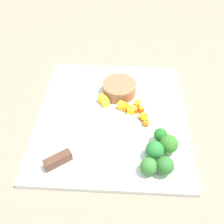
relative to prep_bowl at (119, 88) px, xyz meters
name	(u,v)px	position (x,y,z in m)	size (l,w,h in m)	color
ground_plane	(112,118)	(0.09, -0.02, -0.03)	(4.00, 4.00, 0.00)	gray
cutting_board	(112,116)	(0.09, -0.02, -0.02)	(0.43, 0.38, 0.01)	white
prep_bowl	(119,88)	(0.00, 0.00, 0.00)	(0.09, 0.09, 0.03)	#9A6345
chef_knife	(81,149)	(0.21, -0.08, -0.01)	(0.20, 0.25, 0.02)	silver
carrot_dice_0	(145,119)	(0.10, 0.07, -0.01)	(0.02, 0.02, 0.01)	orange
carrot_dice_1	(144,114)	(0.08, 0.07, -0.01)	(0.01, 0.01, 0.01)	orange
carrot_dice_2	(134,109)	(0.07, 0.04, -0.01)	(0.02, 0.02, 0.02)	orange
carrot_dice_3	(140,117)	(0.10, 0.06, -0.01)	(0.01, 0.01, 0.01)	orange
carrot_dice_4	(127,105)	(0.05, 0.02, -0.01)	(0.01, 0.01, 0.01)	orange
carrot_dice_5	(146,123)	(0.12, 0.07, -0.01)	(0.01, 0.01, 0.01)	orange
carrot_dice_6	(141,110)	(0.07, 0.06, -0.01)	(0.01, 0.01, 0.01)	orange
carrot_dice_7	(125,108)	(0.07, 0.02, -0.01)	(0.02, 0.02, 0.01)	orange
pepper_dice_0	(137,104)	(0.05, 0.05, -0.01)	(0.02, 0.02, 0.02)	yellow
pepper_dice_1	(131,110)	(0.07, 0.03, -0.01)	(0.02, 0.02, 0.02)	yellow
pepper_dice_2	(121,106)	(0.06, 0.01, -0.01)	(0.02, 0.02, 0.02)	yellow
pepper_dice_3	(102,99)	(0.04, -0.04, -0.01)	(0.02, 0.02, 0.02)	yellow
pepper_dice_4	(105,102)	(0.05, -0.04, -0.01)	(0.02, 0.02, 0.02)	yellow
broccoli_floret_0	(169,144)	(0.19, 0.12, 0.01)	(0.04, 0.04, 0.05)	#92AE56
broccoli_floret_1	(160,135)	(0.17, 0.10, 0.01)	(0.03, 0.03, 0.04)	#94B656
broccoli_floret_2	(149,166)	(0.25, 0.07, 0.00)	(0.04, 0.04, 0.04)	#8FB75B
broccoli_floret_3	(165,166)	(0.25, 0.10, 0.01)	(0.04, 0.04, 0.04)	#85B364
broccoli_floret_4	(155,150)	(0.21, 0.08, 0.01)	(0.04, 0.04, 0.04)	#98BA5C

